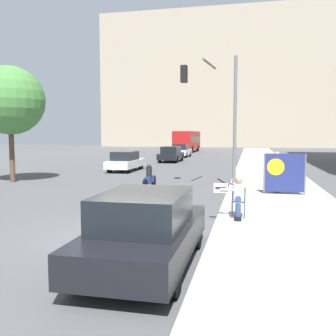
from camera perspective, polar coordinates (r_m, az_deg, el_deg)
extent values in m
plane|color=#4F4F51|center=(10.06, -6.53, -10.23)|extent=(160.00, 160.00, 0.00)
cube|color=#A8A399|center=(24.34, 15.04, -1.07)|extent=(4.25, 90.00, 0.16)
cube|color=tan|center=(82.49, 8.82, 12.93)|extent=(52.00, 12.00, 27.65)
cylinder|color=#474C56|center=(11.38, 9.71, -6.37)|extent=(0.03, 0.03, 0.48)
cylinder|color=#474C56|center=(11.37, 11.58, -6.41)|extent=(0.03, 0.03, 0.48)
cylinder|color=#474C56|center=(11.74, 9.79, -6.01)|extent=(0.03, 0.03, 0.48)
cylinder|color=#474C56|center=(11.73, 11.61, -6.05)|extent=(0.03, 0.03, 0.48)
cube|color=navy|center=(11.51, 10.69, -5.00)|extent=(0.40, 0.40, 0.02)
cube|color=navy|center=(11.66, 10.74, -3.87)|extent=(0.40, 0.02, 0.38)
cylinder|color=#334775|center=(11.33, 10.68, -4.64)|extent=(0.18, 0.42, 0.18)
cylinder|color=#334775|center=(11.19, 10.62, -6.58)|extent=(0.16, 0.16, 0.48)
cube|color=black|center=(11.17, 10.59, -7.59)|extent=(0.20, 0.28, 0.10)
cylinder|color=silver|center=(11.49, 10.72, -3.64)|extent=(0.34, 0.34, 0.52)
sphere|color=tan|center=(11.44, 10.75, -1.81)|extent=(0.22, 0.22, 0.22)
cylinder|color=silver|center=(11.41, 9.07, -3.27)|extent=(0.45, 0.09, 0.09)
cube|color=#EAE5C6|center=(11.42, 8.06, -3.03)|extent=(0.43, 0.02, 0.29)
cube|color=navy|center=(11.41, 8.05, -3.04)|extent=(0.33, 0.01, 0.07)
cylinder|color=#424247|center=(16.80, 16.18, -2.11)|extent=(0.28, 0.28, 0.85)
cylinder|color=#236642|center=(16.72, 16.25, 0.48)|extent=(0.34, 0.34, 0.67)
sphere|color=tan|center=(16.69, 16.29, 2.02)|extent=(0.22, 0.22, 0.22)
cylinder|color=slate|center=(16.21, 14.46, -0.83)|extent=(0.06, 0.06, 1.70)
cylinder|color=slate|center=(16.35, 20.17, -0.93)|extent=(0.06, 0.06, 1.70)
cube|color=navy|center=(16.25, 17.34, -0.71)|extent=(1.63, 0.02, 1.60)
cylinder|color=yellow|center=(16.18, 16.10, 0.15)|extent=(0.70, 0.01, 0.70)
cylinder|color=slate|center=(18.41, 10.16, 6.98)|extent=(0.16, 0.16, 6.20)
cylinder|color=slate|center=(18.95, 6.32, 15.50)|extent=(0.42, 2.57, 0.11)
cube|color=black|center=(19.21, 2.45, 14.12)|extent=(0.33, 0.33, 0.84)
sphere|color=green|center=(19.17, 2.45, 13.29)|extent=(0.18, 0.18, 0.18)
cube|color=black|center=(7.74, -3.31, -10.61)|extent=(1.86, 4.38, 0.58)
cube|color=black|center=(7.43, -3.70, -6.29)|extent=(1.60, 2.28, 0.67)
cylinder|color=black|center=(9.29, -5.97, -9.49)|extent=(0.22, 0.64, 0.64)
cylinder|color=black|center=(8.93, 4.26, -10.08)|extent=(0.22, 0.64, 0.64)
cylinder|color=black|center=(6.88, -13.32, -14.93)|extent=(0.22, 0.64, 0.64)
cylinder|color=black|center=(6.38, 0.71, -16.42)|extent=(0.22, 0.64, 0.64)
cube|color=white|center=(27.28, -6.44, 0.69)|extent=(1.70, 4.35, 0.53)
cube|color=black|center=(27.08, -6.58, 1.87)|extent=(1.46, 2.26, 0.63)
cylinder|color=black|center=(28.81, -6.97, 0.49)|extent=(0.22, 0.64, 0.64)
cylinder|color=black|center=(28.36, -4.15, 0.44)|extent=(0.22, 0.64, 0.64)
cylinder|color=black|center=(26.29, -8.91, 0.02)|extent=(0.22, 0.64, 0.64)
cylinder|color=black|center=(25.79, -5.84, -0.05)|extent=(0.22, 0.64, 0.64)
cube|color=black|center=(36.03, 0.48, 1.84)|extent=(1.80, 4.49, 0.56)
cube|color=black|center=(35.82, 0.42, 2.79)|extent=(1.55, 2.34, 0.65)
cylinder|color=black|center=(37.57, -0.26, 1.62)|extent=(0.22, 0.64, 0.64)
cylinder|color=black|center=(37.26, 2.11, 1.59)|extent=(0.22, 0.64, 0.64)
cylinder|color=black|center=(34.86, -1.26, 1.34)|extent=(0.22, 0.64, 0.64)
cylinder|color=black|center=(34.52, 1.29, 1.31)|extent=(0.22, 0.64, 0.64)
cube|color=white|center=(43.61, 2.01, 2.44)|extent=(1.85, 4.75, 0.58)
cube|color=black|center=(43.39, 1.97, 3.25)|extent=(1.59, 2.47, 0.67)
cylinder|color=black|center=(45.21, 1.33, 2.23)|extent=(0.22, 0.64, 0.64)
cylinder|color=black|center=(44.93, 3.37, 2.20)|extent=(0.22, 0.64, 0.64)
cylinder|color=black|center=(42.33, 0.57, 2.03)|extent=(0.22, 0.64, 0.64)
cylinder|color=black|center=(42.03, 2.75, 2.00)|extent=(0.22, 0.64, 0.64)
cube|color=red|center=(55.10, 2.95, 4.24)|extent=(2.52, 10.04, 2.60)
cube|color=black|center=(55.10, 2.95, 4.39)|extent=(2.54, 9.54, 0.85)
cylinder|color=black|center=(58.39, 2.37, 3.10)|extent=(0.30, 1.04, 1.04)
cylinder|color=black|center=(58.05, 4.52, 3.07)|extent=(0.30, 1.04, 1.04)
cylinder|color=black|center=(52.27, 1.19, 2.85)|extent=(0.30, 1.04, 1.04)
cylinder|color=black|center=(51.89, 3.59, 2.83)|extent=(0.30, 1.04, 1.04)
cube|color=navy|center=(18.05, -2.85, -1.77)|extent=(0.24, 0.97, 0.32)
cylinder|color=black|center=(17.96, -2.90, -0.75)|extent=(0.28, 0.28, 0.53)
sphere|color=black|center=(17.93, -2.90, 0.14)|extent=(0.24, 0.24, 0.24)
cylinder|color=black|center=(18.84, -2.21, -2.02)|extent=(0.10, 0.60, 0.60)
cylinder|color=black|center=(17.30, -3.55, -2.68)|extent=(0.10, 0.60, 0.60)
cylinder|color=brown|center=(22.51, -22.69, 2.07)|extent=(0.28, 0.28, 3.19)
sphere|color=#47843D|center=(22.55, -22.95, 9.47)|extent=(3.75, 3.75, 3.75)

